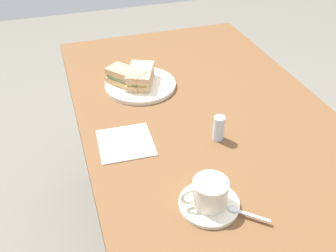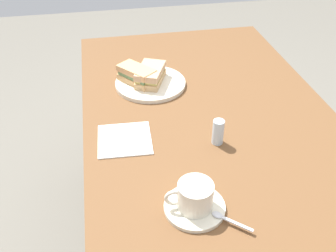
{
  "view_description": "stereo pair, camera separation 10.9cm",
  "coord_description": "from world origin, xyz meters",
  "views": [
    {
      "loc": [
        -0.91,
        0.42,
        1.39
      ],
      "look_at": [
        -0.08,
        0.15,
        0.74
      ],
      "focal_mm": 40.82,
      "sensor_mm": 36.0,
      "label": 1
    },
    {
      "loc": [
        -0.94,
        0.31,
        1.39
      ],
      "look_at": [
        -0.08,
        0.15,
        0.74
      ],
      "focal_mm": 40.82,
      "sensor_mm": 36.0,
      "label": 2
    }
  ],
  "objects": [
    {
      "name": "ground_plane",
      "position": [
        0.0,
        0.0,
        0.0
      ],
      "size": [
        6.0,
        6.0,
        0.0
      ],
      "primitive_type": "plane",
      "color": "#6A665B"
    },
    {
      "name": "dining_table",
      "position": [
        0.0,
        0.0,
        0.64
      ],
      "size": [
        1.29,
        0.78,
        0.71
      ],
      "color": "brown",
      "rests_on": "ground_plane"
    },
    {
      "name": "sandwich_plate",
      "position": [
        0.2,
        0.16,
        0.72
      ],
      "size": [
        0.24,
        0.24,
        0.01
      ],
      "primitive_type": "cylinder",
      "color": "silver",
      "rests_on": "dining_table"
    },
    {
      "name": "sandwich_front",
      "position": [
        0.2,
        0.15,
        0.75
      ],
      "size": [
        0.15,
        0.13,
        0.05
      ],
      "color": "tan",
      "rests_on": "sandwich_plate"
    },
    {
      "name": "sandwich_back",
      "position": [
        0.21,
        0.2,
        0.76
      ],
      "size": [
        0.14,
        0.13,
        0.06
      ],
      "color": "tan",
      "rests_on": "sandwich_plate"
    },
    {
      "name": "coffee_saucer",
      "position": [
        -0.37,
        0.14,
        0.72
      ],
      "size": [
        0.14,
        0.14,
        0.01
      ],
      "primitive_type": "cylinder",
      "color": "silver",
      "rests_on": "dining_table"
    },
    {
      "name": "coffee_cup",
      "position": [
        -0.37,
        0.14,
        0.76
      ],
      "size": [
        0.08,
        0.11,
        0.07
      ],
      "color": "silver",
      "rests_on": "coffee_saucer"
    },
    {
      "name": "spoon",
      "position": [
        -0.42,
        0.08,
        0.73
      ],
      "size": [
        0.07,
        0.08,
        0.01
      ],
      "color": "silver",
      "rests_on": "coffee_saucer"
    },
    {
      "name": "napkin",
      "position": [
        -0.09,
        0.27,
        0.72
      ],
      "size": [
        0.16,
        0.16,
        0.0
      ],
      "primitive_type": "cube",
      "rotation": [
        0.0,
        0.0,
        -0.05
      ],
      "color": "white",
      "rests_on": "dining_table"
    },
    {
      "name": "salt_shaker",
      "position": [
        -0.15,
        0.02,
        0.75
      ],
      "size": [
        0.03,
        0.03,
        0.07
      ],
      "primitive_type": "cylinder",
      "color": "silver",
      "rests_on": "dining_table"
    }
  ]
}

